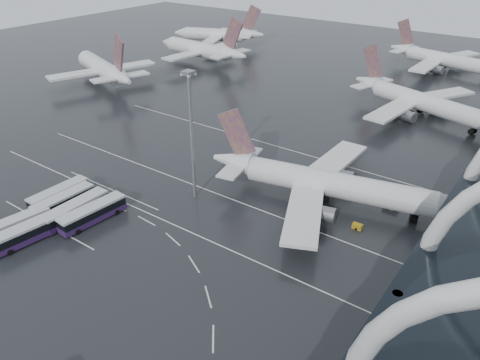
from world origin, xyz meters
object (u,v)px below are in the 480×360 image
Objects in this scene: airliner_main at (325,184)px; jet_remote_mid at (203,50)px; bus_row_near_c at (75,210)px; bus_row_far_b at (15,225)px; airliner_gate_c at (444,60)px; bus_row_near_d at (93,213)px; floodlight_mast at (191,121)px; gse_cart_belly_d at (393,205)px; airliner_gate_b at (420,102)px; bus_row_near_b at (64,201)px; jet_remote_west at (104,70)px; jet_remote_far at (220,35)px; gse_cart_belly_a at (357,226)px; bus_row_near_a at (59,194)px; gse_cart_belly_b at (389,205)px; bus_row_far_c at (29,232)px.

jet_remote_mid reaches higher than airliner_main.
bus_row_far_b is at bearing 152.98° from bus_row_near_c.
airliner_gate_c is 149.83m from bus_row_near_d.
floodlight_mast is 43.62m from gse_cart_belly_d.
airliner_gate_b is at bearing 102.51° from gse_cart_belly_d.
airliner_main is at bearing -50.37° from bus_row_near_b.
jet_remote_west is 91.78m from bus_row_far_b.
jet_remote_far reaches higher than gse_cart_belly_d.
bus_row_near_c is 10.80m from bus_row_far_b.
airliner_gate_b is at bearing 98.07° from gse_cart_belly_a.
bus_row_near_a is 11.49m from bus_row_near_d.
gse_cart_belly_b is (2.14, 10.60, 0.06)m from gse_cart_belly_a.
bus_row_near_a is 0.92× the size of bus_row_far_c.
gse_cart_belly_b is at bearing -51.07° from bus_row_near_c.
jet_remote_mid is 120.52m from gse_cart_belly_b.
jet_remote_west is (-100.00, 27.12, 0.99)m from airliner_main.
airliner_main is 103.62m from jet_remote_west.
airliner_main is 3.98× the size of bus_row_far_b.
airliner_main is 3.95× the size of bus_row_near_b.
airliner_main is 3.64× the size of bus_row_far_c.
bus_row_far_c is at bearing -115.32° from floodlight_mast.
bus_row_near_d is at bearing -85.72° from bus_row_near_b.
bus_row_near_d is (11.47, -0.62, 0.10)m from bus_row_near_a.
bus_row_near_c is 62.70m from gse_cart_belly_d.
airliner_main is at bearing -71.70° from airliner_gate_b.
bus_row_far_c is at bearing 162.99° from bus_row_near_d.
bus_row_far_c is (4.29, 0.21, 0.16)m from bus_row_far_b.
bus_row_near_b is at bearing -95.20° from airliner_gate_b.
bus_row_far_b is at bearing -121.63° from floodlight_mast.
bus_row_far_c reaches higher than bus_row_far_b.
bus_row_near_b is (-40.91, -32.78, -2.63)m from airliner_main.
airliner_gate_c is at bearing 167.40° from jet_remote_far.
bus_row_near_b is 57.65m from gse_cart_belly_a.
gse_cart_belly_b is (47.85, 39.16, -1.31)m from bus_row_near_c.
bus_row_far_c is at bearing -140.60° from gse_cart_belly_a.
floodlight_mast reaches higher than bus_row_near_d.
gse_cart_belly_d is (102.60, -63.54, -4.62)m from jet_remote_mid.
airliner_gate_b is 3.83× the size of bus_row_near_b.
airliner_gate_c is 161.01m from bus_row_far_c.
bus_row_near_d is 59.17m from gse_cart_belly_d.
gse_cart_belly_a is at bearing -44.81° from bus_row_far_b.
airliner_gate_b is 1.19× the size of jet_remote_far.
airliner_gate_b reaches higher than bus_row_near_a.
bus_row_far_b is (-0.12, -10.34, -0.04)m from bus_row_near_b.
airliner_gate_b is 105.75m from jet_remote_west.
airliner_gate_c is at bearing -5.16° from bus_row_near_d.
bus_row_near_c reaches higher than gse_cart_belly_a.
jet_remote_mid is at bearing -83.42° from jet_remote_west.
bus_row_near_a is 6.19× the size of gse_cart_belly_b.
bus_row_far_c is (-36.94, -103.82, -2.56)m from airliner_gate_b.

